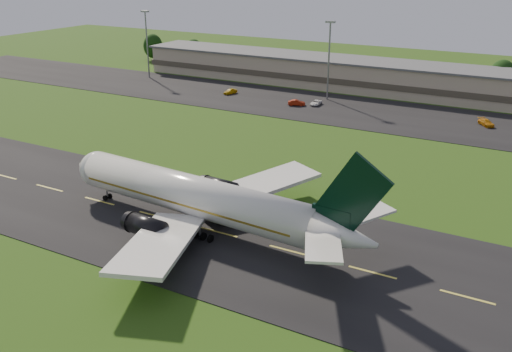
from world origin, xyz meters
The scene contains 12 objects.
ground centered at (0.00, 0.00, 0.00)m, with size 360.00×360.00×0.00m, color #294812.
taxiway centered at (0.00, 0.00, 0.05)m, with size 220.00×30.00×0.10m, color black.
apron centered at (0.00, 72.00, 0.05)m, with size 260.00×30.00×0.10m, color black.
airliner centered at (18.85, -0.06, 4.66)m, with size 51.30×42.08×15.57m.
terminal centered at (6.40, 96.18, 3.99)m, with size 145.00×16.00×8.40m.
light_mast_west centered at (-55.00, 80.00, 12.74)m, with size 2.40×1.20×20.35m.
light_mast_centre centered at (5.00, 80.00, 12.74)m, with size 2.40×1.20×20.35m.
tree_line centered at (40.21, 105.90, 5.16)m, with size 193.40×8.85×10.23m.
service_vehicle_a centered at (-20.75, 72.82, 0.83)m, with size 1.73×4.30×1.47m, color gold.
service_vehicle_b centered at (0.83, 69.88, 0.81)m, with size 1.51×4.33×1.43m, color maroon.
service_vehicle_c centered at (5.00, 72.71, 0.71)m, with size 2.02×4.39×1.22m, color white.
service_vehicle_d centered at (45.94, 73.84, 0.80)m, with size 1.97×4.85×1.41m, color #C2780B.
Camera 1 is at (60.85, -59.15, 35.78)m, focal length 40.00 mm.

